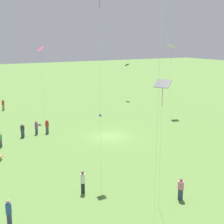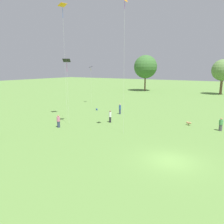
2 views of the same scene
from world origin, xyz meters
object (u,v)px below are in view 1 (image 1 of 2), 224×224
(kite_2, at_px, (163,88))
(kite_3, at_px, (100,11))
(person_6, at_px, (9,213))
(kite_1, at_px, (127,66))
(person_8, at_px, (83,182))
(person_11, at_px, (47,126))
(kite_6, at_px, (171,48))
(picnic_bag_1, at_px, (100,115))
(person_3, at_px, (36,127))
(person_0, at_px, (0,140))
(dog_0, at_px, (1,157))
(person_1, at_px, (23,131))
(person_2, at_px, (3,105))
(kite_7, at_px, (41,52))
(person_5, at_px, (181,189))

(kite_2, height_order, kite_3, kite_3)
(person_6, bearing_deg, kite_1, -88.51)
(person_8, height_order, person_11, person_11)
(kite_6, bearing_deg, kite_3, -165.08)
(picnic_bag_1, bearing_deg, person_3, 112.32)
(person_11, bearing_deg, kite_3, -54.18)
(person_0, bearing_deg, picnic_bag_1, 62.43)
(person_0, height_order, person_3, person_3)
(kite_2, bearing_deg, person_6, -95.16)
(person_11, bearing_deg, kite_1, 65.15)
(person_8, height_order, kite_1, kite_1)
(dog_0, bearing_deg, person_8, -40.62)
(person_1, bearing_deg, person_8, -82.22)
(person_6, height_order, kite_2, kite_2)
(person_11, xyz_separation_m, kite_3, (-11.94, -1.26, 12.57))
(person_0, bearing_deg, kite_2, -30.02)
(person_2, xyz_separation_m, picnic_bag_1, (-11.13, -11.92, -0.77))
(person_8, xyz_separation_m, person_11, (16.04, -2.36, -0.02))
(kite_7, bearing_deg, person_6, 11.92)
(person_8, bearing_deg, kite_6, 80.63)
(person_1, bearing_deg, kite_7, 63.07)
(kite_7, bearing_deg, dog_0, 2.03)
(person_8, distance_m, person_11, 16.21)
(person_5, relative_size, person_8, 0.94)
(dog_0, bearing_deg, person_0, 107.13)
(kite_1, height_order, picnic_bag_1, kite_1)
(picnic_bag_1, bearing_deg, person_6, 141.74)
(dog_0, bearing_deg, person_2, 105.40)
(person_3, xyz_separation_m, person_5, (-20.53, -4.60, -0.04))
(person_1, height_order, person_6, person_6)
(kite_3, distance_m, kite_6, 22.60)
(person_6, xyz_separation_m, kite_7, (25.47, -10.05, 8.62))
(kite_1, xyz_separation_m, dog_0, (-20.57, 26.74, -5.98))
(person_11, relative_size, kite_7, 0.17)
(person_5, height_order, kite_1, kite_1)
(kite_2, height_order, picnic_bag_1, kite_2)
(kite_1, height_order, kite_2, kite_2)
(kite_7, distance_m, dog_0, 18.83)
(person_3, relative_size, person_5, 1.03)
(person_5, xyz_separation_m, picnic_bag_1, (25.01, -6.31, -0.68))
(person_2, bearing_deg, person_3, 31.97)
(kite_1, bearing_deg, kite_7, 45.61)
(person_0, height_order, person_2, person_2)
(dog_0, bearing_deg, kite_2, -34.45)
(kite_1, relative_size, kite_3, 0.45)
(person_6, distance_m, kite_3, 16.63)
(person_2, xyz_separation_m, kite_7, (-8.03, -4.31, 8.59))
(person_8, bearing_deg, dog_0, 155.94)
(person_6, xyz_separation_m, kite_1, (32.01, -28.21, 5.44))
(person_3, bearing_deg, dog_0, -164.03)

